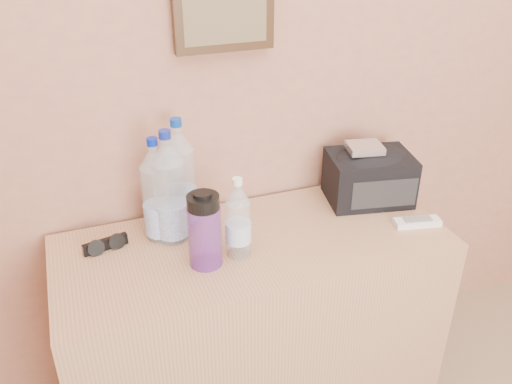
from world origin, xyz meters
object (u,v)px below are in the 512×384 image
(pet_large_a, at_px, (157,195))
(pet_large_b, at_px, (170,193))
(dresser, at_px, (254,332))
(nalgene_bottle, at_px, (205,230))
(pet_large_c, at_px, (180,179))
(sunglasses, at_px, (105,244))
(foil_packet, at_px, (365,148))
(toiletry_bag, at_px, (369,175))
(ac_remote, at_px, (417,222))
(pet_small, at_px, (238,222))

(pet_large_a, xyz_separation_m, pet_large_b, (0.03, -0.02, 0.01))
(dresser, distance_m, nalgene_bottle, 0.52)
(pet_large_c, xyz_separation_m, nalgene_bottle, (0.01, -0.24, -0.04))
(dresser, distance_m, sunglasses, 0.59)
(dresser, xyz_separation_m, foil_packet, (0.43, 0.11, 0.58))
(pet_large_b, bearing_deg, sunglasses, 177.77)
(toiletry_bag, distance_m, foil_packet, 0.11)
(ac_remote, bearing_deg, nalgene_bottle, -170.74)
(ac_remote, bearing_deg, pet_small, -172.45)
(ac_remote, relative_size, toiletry_bag, 0.54)
(pet_large_a, height_order, pet_large_b, pet_large_b)
(pet_large_a, distance_m, foil_packet, 0.69)
(sunglasses, xyz_separation_m, toiletry_bag, (0.89, -0.00, 0.08))
(pet_large_c, xyz_separation_m, pet_small, (0.11, -0.23, -0.05))
(pet_large_c, bearing_deg, pet_large_a, -147.93)
(pet_large_a, xyz_separation_m, pet_small, (0.20, -0.17, -0.04))
(pet_large_c, height_order, pet_small, pet_large_c)
(pet_large_c, bearing_deg, pet_large_b, -123.33)
(nalgene_bottle, bearing_deg, pet_large_b, 109.77)
(dresser, xyz_separation_m, nalgene_bottle, (-0.17, -0.06, 0.49))
(pet_small, bearing_deg, ac_remote, -4.83)
(foil_packet, bearing_deg, toiletry_bag, 3.17)
(pet_large_c, relative_size, sunglasses, 2.65)
(toiletry_bag, bearing_deg, foil_packet, -165.61)
(toiletry_bag, bearing_deg, pet_large_c, -175.02)
(ac_remote, relative_size, foil_packet, 1.32)
(pet_small, distance_m, ac_remote, 0.60)
(pet_small, xyz_separation_m, ac_remote, (0.59, -0.05, -0.10))
(pet_large_b, distance_m, ac_remote, 0.79)
(pet_large_a, bearing_deg, sunglasses, -175.10)
(pet_small, distance_m, sunglasses, 0.41)
(dresser, relative_size, sunglasses, 8.92)
(pet_large_b, relative_size, ac_remote, 2.40)
(nalgene_bottle, xyz_separation_m, toiletry_bag, (0.63, 0.17, -0.02))
(sunglasses, height_order, foil_packet, foil_packet)
(pet_large_a, height_order, pet_large_c, pet_large_c)
(toiletry_bag, bearing_deg, sunglasses, -169.00)
(pet_large_c, xyz_separation_m, ac_remote, (0.70, -0.28, -0.15))
(pet_large_b, xyz_separation_m, foil_packet, (0.66, 0.00, 0.04))
(dresser, distance_m, pet_large_b, 0.59)
(nalgene_bottle, relative_size, ac_remote, 1.56)
(dresser, bearing_deg, pet_large_a, 154.30)
(pet_large_a, bearing_deg, dresser, -25.70)
(dresser, xyz_separation_m, pet_large_a, (-0.26, 0.13, 0.52))
(toiletry_bag, relative_size, foil_packet, 2.47)
(dresser, relative_size, pet_large_c, 3.36)
(dresser, distance_m, pet_small, 0.49)
(nalgene_bottle, relative_size, sunglasses, 1.72)
(dresser, distance_m, toiletry_bag, 0.67)
(pet_large_c, bearing_deg, foil_packet, -6.70)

